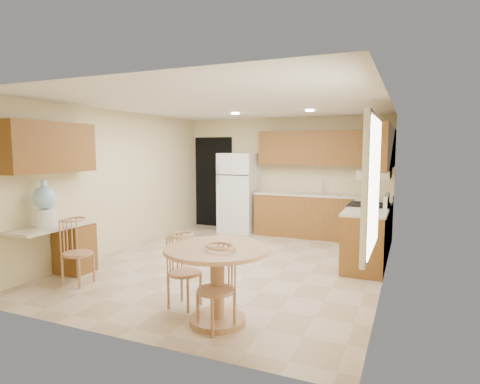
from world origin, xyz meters
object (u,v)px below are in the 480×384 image
at_px(chair_desk, 72,246).
at_px(chair_table_b, 212,282).
at_px(refrigerator, 239,192).
at_px(stove, 368,231).
at_px(dining_table, 217,274).
at_px(chair_table_a, 180,265).
at_px(water_crock, 45,206).

bearing_deg(chair_desk, chair_table_b, 74.98).
distance_m(refrigerator, chair_desk, 4.25).
xyz_separation_m(stove, chair_table_b, (-1.14, -3.46, 0.05)).
relative_size(dining_table, chair_desk, 1.24).
height_order(refrigerator, chair_table_a, refrigerator).
xyz_separation_m(stove, water_crock, (-3.92, -2.98, 0.59)).
distance_m(refrigerator, dining_table, 4.79).
xyz_separation_m(dining_table, water_crock, (-2.74, 0.27, 0.53)).
xyz_separation_m(chair_table_a, chair_table_b, (0.60, -0.38, 0.00)).
bearing_deg(dining_table, chair_desk, 173.12).
height_order(stove, dining_table, stove).
relative_size(refrigerator, water_crock, 2.71).
distance_m(chair_table_a, chair_table_b, 0.71).
distance_m(chair_table_b, water_crock, 2.88).
xyz_separation_m(chair_desk, water_crock, (-0.45, -0.01, 0.52)).
bearing_deg(water_crock, chair_table_a, -2.60).
distance_m(stove, water_crock, 4.96).
xyz_separation_m(refrigerator, chair_table_b, (1.74, -4.68, -0.35)).
xyz_separation_m(dining_table, chair_desk, (-2.29, 0.28, 0.01)).
relative_size(stove, dining_table, 0.99).
bearing_deg(water_crock, chair_desk, 1.00).
bearing_deg(refrigerator, chair_table_a, -75.17).
distance_m(dining_table, chair_table_b, 0.22).
bearing_deg(chair_table_b, water_crock, 19.15).
bearing_deg(chair_table_a, chair_table_b, 60.58).
xyz_separation_m(chair_table_b, chair_desk, (-2.34, 0.49, 0.02)).
bearing_deg(chair_table_a, chair_desk, -90.42).
bearing_deg(chair_desk, chair_table_a, 83.29).
bearing_deg(chair_table_b, dining_table, -47.88).
distance_m(dining_table, water_crock, 2.80).
bearing_deg(chair_table_a, dining_table, 76.02).
bearing_deg(chair_desk, stove, 127.35).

